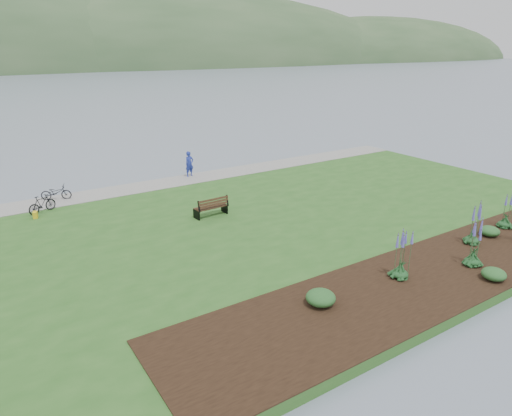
% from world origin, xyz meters
% --- Properties ---
extents(ground, '(600.00, 600.00, 0.00)m').
position_xyz_m(ground, '(0.00, 0.00, 0.00)').
color(ground, slate).
rests_on(ground, ground).
extents(lawn, '(34.00, 20.00, 0.40)m').
position_xyz_m(lawn, '(0.00, -2.00, 0.20)').
color(lawn, '#25531D').
rests_on(lawn, ground).
extents(shoreline_path, '(34.00, 2.20, 0.03)m').
position_xyz_m(shoreline_path, '(0.00, 6.90, 0.42)').
color(shoreline_path, gray).
rests_on(shoreline_path, lawn).
extents(garden_bed, '(24.00, 4.40, 0.04)m').
position_xyz_m(garden_bed, '(3.00, -9.80, 0.42)').
color(garden_bed, black).
rests_on(garden_bed, lawn).
extents(far_hillside, '(580.00, 80.00, 38.00)m').
position_xyz_m(far_hillside, '(20.00, 170.00, 0.00)').
color(far_hillside, '#314F2C').
rests_on(far_hillside, ground).
extents(park_bench, '(1.71, 0.76, 1.04)m').
position_xyz_m(park_bench, '(-2.10, 0.18, 0.92)').
color(park_bench, '#301E12').
rests_on(park_bench, lawn).
extents(person, '(0.79, 0.61, 1.95)m').
position_xyz_m(person, '(0.15, 7.50, 1.38)').
color(person, navy).
rests_on(person, lawn).
extents(bicycle_a, '(1.15, 1.71, 0.85)m').
position_xyz_m(bicycle_a, '(-8.11, 7.20, 0.82)').
color(bicycle_a, black).
rests_on(bicycle_a, lawn).
extents(bicycle_b, '(1.02, 1.56, 0.91)m').
position_xyz_m(bicycle_b, '(-9.11, 5.41, 0.86)').
color(bicycle_b, black).
rests_on(bicycle_b, lawn).
extents(pannier, '(0.28, 0.35, 0.33)m').
position_xyz_m(pannier, '(-9.57, 4.74, 0.57)').
color(pannier, gold).
rests_on(pannier, lawn).
extents(echium_0, '(0.62, 0.62, 2.11)m').
position_xyz_m(echium_0, '(3.83, -10.19, 1.29)').
color(echium_0, '#163C1D').
rests_on(echium_0, garden_bed).
extents(echium_1, '(0.62, 0.62, 2.10)m').
position_xyz_m(echium_1, '(5.70, -8.96, 1.29)').
color(echium_1, '#163C1D').
rests_on(echium_1, garden_bed).
extents(echium_3, '(0.62, 0.62, 2.08)m').
position_xyz_m(echium_3, '(8.69, -8.71, 1.22)').
color(echium_3, '#163C1D').
rests_on(echium_3, garden_bed).
extents(echium_4, '(0.62, 0.62, 2.29)m').
position_xyz_m(echium_4, '(0.66, -9.34, 1.43)').
color(echium_4, '#163C1D').
rests_on(echium_4, garden_bed).
extents(shrub_0, '(0.99, 0.99, 0.50)m').
position_xyz_m(shrub_0, '(-2.99, -9.16, 0.69)').
color(shrub_0, '#1E4C21').
rests_on(shrub_0, garden_bed).
extents(shrub_1, '(0.86, 0.86, 0.43)m').
position_xyz_m(shrub_1, '(3.42, -11.30, 0.66)').
color(shrub_1, '#1E4C21').
rests_on(shrub_1, garden_bed).
extents(shrub_2, '(0.87, 0.87, 0.43)m').
position_xyz_m(shrub_2, '(7.16, -8.88, 0.66)').
color(shrub_2, '#1E4C21').
rests_on(shrub_2, garden_bed).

